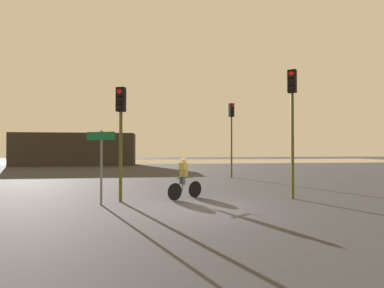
{
  "coord_description": "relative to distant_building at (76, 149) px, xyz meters",
  "views": [
    {
      "loc": [
        -1.45,
        -9.75,
        1.96
      ],
      "look_at": [
        0.5,
        5.0,
        2.2
      ],
      "focal_mm": 28.0,
      "sensor_mm": 36.0,
      "label": 1
    }
  ],
  "objects": [
    {
      "name": "direction_sign_post",
      "position": [
        7.24,
        -26.32,
        -0.21
      ],
      "size": [
        1.02,
        0.47,
        2.6
      ],
      "rotation": [
        0.0,
        0.0,
        2.73
      ],
      "color": "slate",
      "rests_on": "ground"
    },
    {
      "name": "water_strip",
      "position": [
        10.47,
        10.0,
        -1.9
      ],
      "size": [
        80.0,
        16.0,
        0.01
      ],
      "primitive_type": "cube",
      "color": "#9E937F",
      "rests_on": "ground"
    },
    {
      "name": "traffic_light_near_left",
      "position": [
        7.85,
        -25.74,
        1.06
      ],
      "size": [
        0.38,
        0.4,
        4.24
      ],
      "rotation": [
        0.0,
        0.0,
        2.82
      ],
      "color": "#4C4719",
      "rests_on": "ground"
    },
    {
      "name": "traffic_light_far_right",
      "position": [
        14.35,
        -17.25,
        1.58
      ],
      "size": [
        0.38,
        0.4,
        5.06
      ],
      "rotation": [
        0.0,
        0.0,
        3.48
      ],
      "color": "#4C4719",
      "rests_on": "ground"
    },
    {
      "name": "distant_building",
      "position": [
        0.0,
        0.0,
        0.0
      ],
      "size": [
        13.7,
        4.0,
        3.8
      ],
      "primitive_type": "cube",
      "color": "#2D2823",
      "rests_on": "ground"
    },
    {
      "name": "traffic_light_near_right",
      "position": [
        14.47,
        -25.94,
        1.59
      ],
      "size": [
        0.41,
        0.42,
        5.07
      ],
      "rotation": [
        0.0,
        0.0,
        2.45
      ],
      "color": "#4C4719",
      "rests_on": "ground"
    },
    {
      "name": "cyclist",
      "position": [
        10.24,
        -25.45,
        -1.08
      ],
      "size": [
        1.43,
        1.01,
        1.62
      ],
      "rotation": [
        0.0,
        0.0,
        -0.97
      ],
      "color": "black",
      "rests_on": "ground"
    },
    {
      "name": "ground_plane",
      "position": [
        10.47,
        -27.31,
        -1.9
      ],
      "size": [
        120.0,
        120.0,
        0.0
      ],
      "primitive_type": "plane",
      "color": "#333338"
    }
  ]
}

